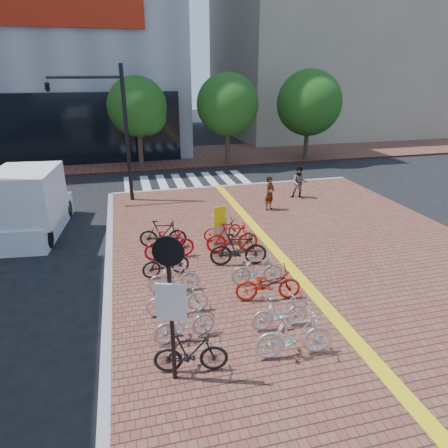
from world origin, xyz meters
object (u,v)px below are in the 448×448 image
object	(u,v)px
bike_10	(257,270)
notice_sign	(170,294)
bike_13	(222,229)
bike_8	(280,312)
pedestrian_b	(299,183)
bike_1	(185,323)
bike_5	(169,244)
bike_4	(166,263)
traffic_light_pole	(91,110)
bike_6	(163,234)
bike_12	(232,238)
bike_2	(177,299)
bike_3	(174,277)
bike_0	(191,353)
bike_11	(238,249)
bike_9	(268,284)
bike_7	(295,335)
utility_box	(220,229)
yellow_sign	(220,221)
pedestrian_a	(270,193)
box_truck	(31,202)

from	to	relation	value
bike_10	notice_sign	size ratio (longest dim) A/B	0.49
bike_10	bike_13	bearing A→B (deg)	7.76
bike_8	pedestrian_b	world-z (taller)	pedestrian_b
bike_1	bike_5	bearing A→B (deg)	-11.65
bike_4	traffic_light_pole	size ratio (longest dim) A/B	0.24
bike_6	bike_12	size ratio (longest dim) A/B	0.93
bike_2	bike_10	xyz separation A→B (m)	(2.64, 0.99, 0.05)
bike_3	bike_4	bearing A→B (deg)	7.98
bike_0	bike_11	size ratio (longest dim) A/B	0.84
bike_2	notice_sign	size ratio (longest dim) A/B	0.51
bike_4	notice_sign	world-z (taller)	notice_sign
bike_8	bike_9	bearing A→B (deg)	-9.02
bike_6	bike_7	bearing A→B (deg)	-151.55
bike_0	bike_1	size ratio (longest dim) A/B	1.04
bike_9	utility_box	xyz separation A→B (m)	(-0.39, 4.31, 0.06)
bike_3	bike_4	size ratio (longest dim) A/B	1.00
bike_7	bike_12	xyz separation A→B (m)	(0.13, 5.86, 0.00)
bike_12	yellow_sign	xyz separation A→B (m)	(-0.42, 0.17, 0.63)
bike_8	pedestrian_b	xyz separation A→B (m)	(5.17, 10.29, 0.36)
bike_0	bike_3	distance (m)	3.51
bike_12	bike_1	bearing A→B (deg)	156.96
utility_box	bike_8	bearing A→B (deg)	-87.86
bike_0	bike_4	distance (m)	4.56
pedestrian_a	bike_8	bearing A→B (deg)	-146.57
box_truck	bike_9	bearing A→B (deg)	-45.00
bike_2	yellow_sign	bearing A→B (deg)	-30.09
bike_2	pedestrian_a	size ratio (longest dim) A/B	1.06
bike_5	bike_13	world-z (taller)	bike_5
bike_2	bike_7	xyz separation A→B (m)	(2.38, -2.41, 0.12)
bike_1	bike_8	xyz separation A→B (m)	(2.46, -0.12, -0.01)
bike_13	traffic_light_pole	distance (m)	8.76
bike_4	bike_12	bearing A→B (deg)	-72.72
bike_9	pedestrian_a	xyz separation A→B (m)	(2.85, 7.54, 0.31)
bike_3	yellow_sign	xyz separation A→B (m)	(2.02, 2.42, 0.74)
bike_1	bike_0	bearing A→B (deg)	168.69
bike_6	bike_8	bearing A→B (deg)	-147.61
box_truck	bike_13	bearing A→B (deg)	-21.53
bike_1	bike_6	world-z (taller)	bike_6
bike_8	box_truck	size ratio (longest dim) A/B	0.30
bike_10	bike_11	bearing A→B (deg)	13.24
bike_7	bike_13	bearing A→B (deg)	3.04
bike_3	notice_sign	xyz separation A→B (m)	(-0.49, -3.68, 1.67)
bike_11	traffic_light_pole	world-z (taller)	traffic_light_pole
bike_6	yellow_sign	distance (m)	2.28
bike_10	bike_12	world-z (taller)	bike_12
bike_8	traffic_light_pole	bearing A→B (deg)	19.86
bike_2	bike_11	xyz separation A→B (m)	(2.43, 2.39, 0.14)
yellow_sign	bike_1	bearing A→B (deg)	-113.39
bike_13	traffic_light_pole	bearing A→B (deg)	26.77
box_truck	bike_8	bearing A→B (deg)	-50.40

